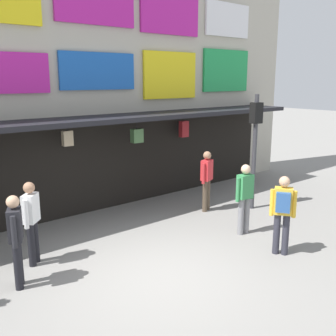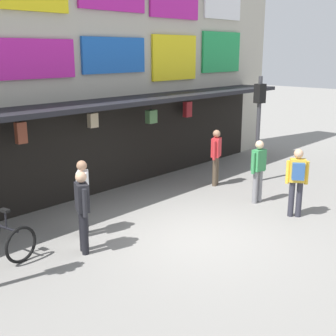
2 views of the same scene
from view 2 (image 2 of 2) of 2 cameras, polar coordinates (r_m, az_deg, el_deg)
The scene contains 9 objects.
ground_plane at distance 9.81m, azimuth 3.51°, elevation -8.75°, with size 80.00×80.00×0.00m, color gray.
shopfront at distance 12.39m, azimuth -13.28°, elevation 14.64°, with size 18.00×2.60×8.00m.
traffic_light_far at distance 13.59m, azimuth 11.54°, elevation 6.99°, with size 0.32×0.35×3.20m.
bicycle_parked at distance 9.38m, azimuth -20.50°, elevation -8.23°, with size 0.91×1.27×1.05m.
pedestrian_in_black at distance 13.23m, azimuth 6.17°, elevation 1.75°, with size 0.50×0.33×1.68m.
pedestrian_in_purple at distance 11.86m, azimuth 11.50°, elevation 0.01°, with size 0.53×0.26×1.68m.
pedestrian_in_red at distance 8.88m, azimuth -10.91°, elevation -5.00°, with size 0.35×0.49×1.68m.
pedestrian_in_white at distance 11.03m, azimuth 16.19°, elevation -1.22°, with size 0.47×0.48×1.68m.
pedestrian_in_yellow at distance 9.72m, azimuth -10.83°, elevation -3.25°, with size 0.41×0.41×1.68m.
Camera 2 is at (-6.98, -5.67, 3.91)m, focal length 47.57 mm.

